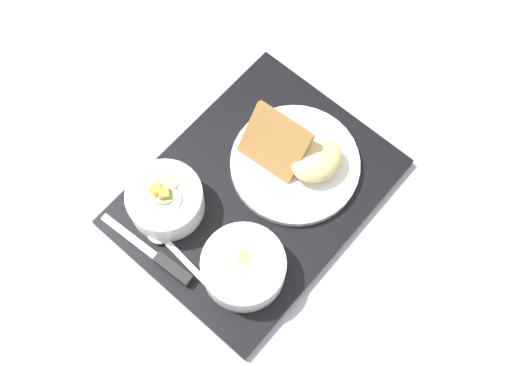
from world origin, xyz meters
TOP-DOWN VIEW (x-y plane):
  - ground_plane at (0.00, 0.00)m, footprint 4.00×4.00m
  - serving_tray at (0.00, 0.00)m, footprint 0.42×0.33m
  - bowl_salad at (-0.11, 0.08)m, footprint 0.12×0.12m
  - bowl_soup at (-0.11, -0.08)m, footprint 0.12×0.12m
  - plate_main at (0.08, -0.02)m, footprint 0.20×0.20m
  - knife at (-0.18, 0.01)m, footprint 0.03×0.17m
  - spoon at (-0.15, 0.04)m, footprint 0.03×0.13m

SIDE VIEW (x-z plane):
  - ground_plane at x=0.00m, z-range 0.00..0.00m
  - serving_tray at x=0.00m, z-range 0.00..0.02m
  - spoon at x=-0.15m, z-range 0.01..0.03m
  - knife at x=-0.18m, z-range 0.01..0.03m
  - plate_main at x=0.08m, z-range -0.01..0.08m
  - bowl_soup at x=-0.11m, z-range 0.02..0.07m
  - bowl_salad at x=-0.11m, z-range 0.01..0.08m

